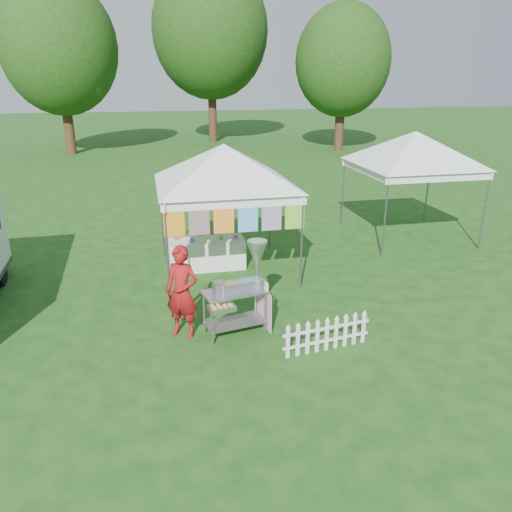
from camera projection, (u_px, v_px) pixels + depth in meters
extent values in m
plane|color=#1C4112|center=(258.00, 341.00, 8.83)|extent=(120.00, 120.00, 0.00)
cylinder|color=#59595E|center=(167.00, 253.00, 10.09)|extent=(0.04, 0.04, 2.10)
cylinder|color=#59595E|center=(302.00, 243.00, 10.66)|extent=(0.04, 0.04, 2.10)
cylinder|color=#59595E|center=(162.00, 216.00, 12.70)|extent=(0.04, 0.04, 2.10)
cylinder|color=#59595E|center=(270.00, 210.00, 13.27)|extent=(0.04, 0.04, 2.10)
cube|color=white|center=(236.00, 203.00, 10.05)|extent=(3.00, 0.03, 0.22)
cube|color=white|center=(216.00, 177.00, 12.66)|extent=(3.00, 0.03, 0.22)
pyramid|color=white|center=(224.00, 144.00, 11.01)|extent=(4.24, 4.24, 0.90)
cylinder|color=#59595E|center=(236.00, 199.00, 10.02)|extent=(3.00, 0.03, 0.03)
cube|color=orange|center=(174.00, 220.00, 9.89)|extent=(0.42, 0.01, 0.70)
cube|color=orange|center=(199.00, 218.00, 9.99)|extent=(0.42, 0.01, 0.70)
cube|color=red|center=(224.00, 217.00, 10.09)|extent=(0.42, 0.01, 0.70)
cube|color=blue|center=(248.00, 215.00, 10.19)|extent=(0.42, 0.01, 0.70)
cube|color=#34B5C4|center=(272.00, 214.00, 10.29)|extent=(0.42, 0.01, 0.70)
cube|color=green|center=(295.00, 213.00, 10.39)|extent=(0.42, 0.01, 0.70)
cylinder|color=#59595E|center=(385.00, 217.00, 12.57)|extent=(0.04, 0.04, 2.10)
cylinder|color=#59595E|center=(485.00, 211.00, 13.14)|extent=(0.04, 0.04, 2.10)
cylinder|color=#59595E|center=(343.00, 193.00, 15.18)|extent=(0.04, 0.04, 2.10)
cylinder|color=#59595E|center=(428.00, 189.00, 15.74)|extent=(0.04, 0.04, 2.10)
cube|color=white|center=(441.00, 178.00, 12.53)|extent=(3.00, 0.03, 0.22)
cube|color=white|center=(389.00, 160.00, 15.13)|extent=(3.00, 0.03, 0.22)
pyramid|color=white|center=(416.00, 131.00, 13.49)|extent=(4.24, 4.24, 0.90)
cylinder|color=#59595E|center=(441.00, 175.00, 12.50)|extent=(3.00, 0.03, 0.03)
cylinder|color=#332012|center=(68.00, 119.00, 28.97)|extent=(0.56, 0.56, 3.96)
ellipsoid|color=#2C5D1A|center=(59.00, 47.00, 27.65)|extent=(6.40, 6.40, 7.36)
cylinder|color=#332012|center=(212.00, 106.00, 34.30)|extent=(0.56, 0.56, 4.84)
ellipsoid|color=#2C5D1A|center=(210.00, 30.00, 32.67)|extent=(7.60, 7.60, 8.74)
cylinder|color=#332012|center=(340.00, 121.00, 30.42)|extent=(0.56, 0.56, 3.52)
ellipsoid|color=#2C5D1A|center=(343.00, 61.00, 29.24)|extent=(5.60, 5.60, 6.44)
cylinder|color=gray|center=(212.00, 324.00, 8.56)|extent=(0.04, 0.04, 0.83)
cylinder|color=gray|center=(265.00, 313.00, 8.94)|extent=(0.04, 0.04, 0.83)
cylinder|color=gray|center=(204.00, 313.00, 8.95)|extent=(0.04, 0.04, 0.83)
cylinder|color=gray|center=(255.00, 303.00, 9.33)|extent=(0.04, 0.04, 0.83)
cube|color=gray|center=(235.00, 322.00, 9.01)|extent=(1.13, 0.72, 0.01)
cube|color=#B7B7BC|center=(234.00, 292.00, 8.81)|extent=(1.19, 0.76, 0.04)
cube|color=#B7B7BC|center=(242.00, 285.00, 8.88)|extent=(0.81, 0.38, 0.14)
cube|color=gray|center=(219.00, 287.00, 8.70)|extent=(0.22, 0.24, 0.20)
cylinder|color=gray|center=(257.00, 265.00, 8.88)|extent=(0.05, 0.05, 0.83)
cone|color=#B7B7BC|center=(257.00, 253.00, 8.80)|extent=(0.39, 0.39, 0.37)
cylinder|color=#B7B7BC|center=(257.00, 242.00, 8.73)|extent=(0.41, 0.41, 0.06)
cube|color=#B7B7BC|center=(222.00, 308.00, 8.40)|extent=(0.49, 0.36, 0.09)
cube|color=pink|center=(263.00, 307.00, 9.16)|extent=(0.15, 0.68, 0.75)
cube|color=white|center=(267.00, 287.00, 8.74)|extent=(0.04, 0.13, 0.17)
imported|color=maroon|center=(182.00, 292.00, 8.76)|extent=(0.74, 0.66, 1.69)
cube|color=white|center=(288.00, 343.00, 8.21)|extent=(0.07, 0.03, 0.56)
cube|color=white|center=(298.00, 341.00, 8.27)|extent=(0.07, 0.03, 0.56)
cube|color=white|center=(308.00, 339.00, 8.33)|extent=(0.07, 0.03, 0.56)
cube|color=white|center=(317.00, 337.00, 8.39)|extent=(0.07, 0.03, 0.56)
cube|color=white|center=(327.00, 335.00, 8.45)|extent=(0.07, 0.03, 0.56)
cube|color=white|center=(336.00, 334.00, 8.51)|extent=(0.07, 0.03, 0.56)
cube|color=white|center=(345.00, 332.00, 8.57)|extent=(0.07, 0.03, 0.56)
cube|color=white|center=(354.00, 330.00, 8.63)|extent=(0.07, 0.03, 0.56)
cube|color=white|center=(363.00, 328.00, 8.69)|extent=(0.07, 0.03, 0.56)
cube|color=white|center=(326.00, 341.00, 8.48)|extent=(1.61, 0.26, 0.05)
cube|color=white|center=(327.00, 328.00, 8.40)|extent=(1.61, 0.26, 0.05)
cube|color=white|center=(207.00, 254.00, 12.06)|extent=(1.80, 0.70, 0.72)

